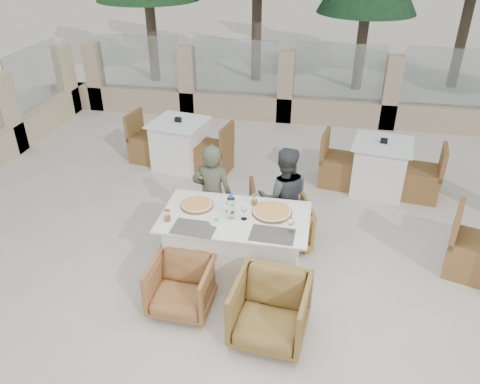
% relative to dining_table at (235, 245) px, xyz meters
% --- Properties ---
extents(ground, '(80.00, 80.00, 0.00)m').
position_rel_dining_table_xyz_m(ground, '(0.07, 0.04, -0.39)').
color(ground, beige).
rests_on(ground, ground).
extents(sand_patch, '(30.00, 16.00, 0.01)m').
position_rel_dining_table_xyz_m(sand_patch, '(0.07, 14.04, -0.38)').
color(sand_patch, beige).
rests_on(sand_patch, ground).
extents(perimeter_wall_far, '(10.00, 0.34, 1.60)m').
position_rel_dining_table_xyz_m(perimeter_wall_far, '(0.07, 4.84, 0.42)').
color(perimeter_wall_far, tan).
rests_on(perimeter_wall_far, ground).
extents(dining_table, '(1.60, 0.90, 0.77)m').
position_rel_dining_table_xyz_m(dining_table, '(0.00, 0.00, 0.00)').
color(dining_table, white).
rests_on(dining_table, ground).
extents(placemat_near_left, '(0.46, 0.32, 0.00)m').
position_rel_dining_table_xyz_m(placemat_near_left, '(-0.37, -0.30, 0.39)').
color(placemat_near_left, '#58524B').
rests_on(placemat_near_left, dining_table).
extents(placemat_near_right, '(0.46, 0.31, 0.00)m').
position_rel_dining_table_xyz_m(placemat_near_right, '(0.44, -0.27, 0.39)').
color(placemat_near_right, '#4E4A43').
rests_on(placemat_near_right, dining_table).
extents(pizza_left, '(0.40, 0.40, 0.05)m').
position_rel_dining_table_xyz_m(pizza_left, '(-0.45, 0.12, 0.41)').
color(pizza_left, orange).
rests_on(pizza_left, dining_table).
extents(pizza_right, '(0.46, 0.46, 0.06)m').
position_rel_dining_table_xyz_m(pizza_right, '(0.39, 0.13, 0.41)').
color(pizza_right, '#C7651B').
rests_on(pizza_right, dining_table).
extents(water_bottle, '(0.11, 0.11, 0.29)m').
position_rel_dining_table_xyz_m(water_bottle, '(-0.03, -0.04, 0.53)').
color(water_bottle, '#9DB7CE').
rests_on(water_bottle, dining_table).
extents(wine_glass_centre, '(0.09, 0.09, 0.18)m').
position_rel_dining_table_xyz_m(wine_glass_centre, '(-0.08, 0.08, 0.48)').
color(wine_glass_centre, white).
rests_on(wine_glass_centre, dining_table).
extents(wine_glass_near, '(0.08, 0.08, 0.18)m').
position_rel_dining_table_xyz_m(wine_glass_near, '(0.11, -0.04, 0.48)').
color(wine_glass_near, silver).
rests_on(wine_glass_near, dining_table).
extents(wine_glass_corner, '(0.08, 0.08, 0.18)m').
position_rel_dining_table_xyz_m(wine_glass_corner, '(0.61, -0.19, 0.48)').
color(wine_glass_corner, silver).
rests_on(wine_glass_corner, dining_table).
extents(beer_glass_left, '(0.08, 0.08, 0.13)m').
position_rel_dining_table_xyz_m(beer_glass_left, '(-0.69, -0.21, 0.45)').
color(beer_glass_left, orange).
rests_on(beer_glass_left, dining_table).
extents(beer_glass_right, '(0.07, 0.07, 0.14)m').
position_rel_dining_table_xyz_m(beer_glass_right, '(0.17, 0.27, 0.45)').
color(beer_glass_right, orange).
rests_on(beer_glass_right, dining_table).
extents(olive_dish, '(0.14, 0.14, 0.04)m').
position_rel_dining_table_xyz_m(olive_dish, '(-0.17, -0.16, 0.41)').
color(olive_dish, white).
rests_on(olive_dish, dining_table).
extents(armchair_far_left, '(0.82, 0.83, 0.63)m').
position_rel_dining_table_xyz_m(armchair_far_left, '(-0.25, 0.87, -0.07)').
color(armchair_far_left, brown).
rests_on(armchair_far_left, ground).
extents(armchair_far_right, '(0.80, 0.81, 0.59)m').
position_rel_dining_table_xyz_m(armchair_far_right, '(0.47, 0.67, -0.09)').
color(armchair_far_right, olive).
rests_on(armchair_far_right, ground).
extents(armchair_near_left, '(0.64, 0.66, 0.58)m').
position_rel_dining_table_xyz_m(armchair_near_left, '(-0.43, -0.65, -0.10)').
color(armchair_near_left, '#9A6538').
rests_on(armchair_near_left, ground).
extents(armchair_near_right, '(0.76, 0.78, 0.65)m').
position_rel_dining_table_xyz_m(armchair_near_right, '(0.51, -0.87, -0.06)').
color(armchair_near_right, olive).
rests_on(armchair_near_right, ground).
extents(diner_left, '(0.49, 0.32, 1.33)m').
position_rel_dining_table_xyz_m(diner_left, '(-0.38, 0.55, 0.28)').
color(diner_left, '#4B4F3A').
rests_on(diner_left, ground).
extents(diner_right, '(0.71, 0.60, 1.30)m').
position_rel_dining_table_xyz_m(diner_right, '(0.46, 0.69, 0.26)').
color(diner_right, '#3E4144').
rests_on(diner_right, ground).
extents(bg_table_a, '(1.76, 1.10, 0.77)m').
position_rel_dining_table_xyz_m(bg_table_a, '(-1.41, 2.52, 0.00)').
color(bg_table_a, white).
rests_on(bg_table_a, ground).
extents(bg_table_b, '(1.75, 1.06, 0.77)m').
position_rel_dining_table_xyz_m(bg_table_b, '(1.73, 2.27, 0.00)').
color(bg_table_b, white).
rests_on(bg_table_b, ground).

